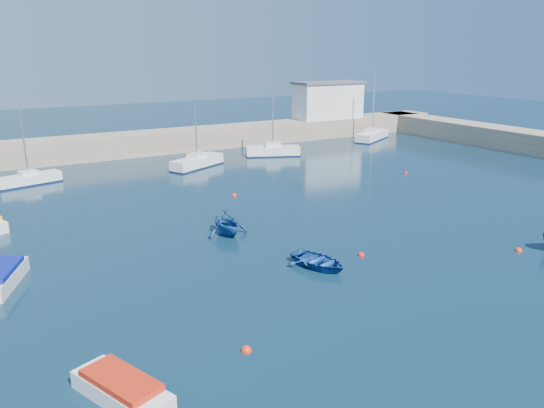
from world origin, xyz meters
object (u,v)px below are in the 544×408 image
sailboat_5 (29,179)px  sailboat_6 (197,162)px  sailboat_7 (273,151)px  sailboat_8 (372,135)px  motorboat_1 (1,277)px  dinghy_left (227,223)px  dinghy_center (318,261)px  harbor_office (328,101)px  motorboat_0 (122,389)px

sailboat_5 → sailboat_6: sailboat_6 is taller
sailboat_5 → sailboat_7: sailboat_7 is taller
sailboat_8 → motorboat_1: bearing=90.3°
motorboat_1 → dinghy_left: (14.06, 1.44, 0.36)m
sailboat_7 → sailboat_8: sailboat_8 is taller
dinghy_center → dinghy_left: size_ratio=1.11×
sailboat_5 → sailboat_6: size_ratio=0.85×
motorboat_1 → dinghy_left: dinghy_left is taller
harbor_office → dinghy_center: size_ratio=2.72×
sailboat_6 → dinghy_left: size_ratio=2.69×
sailboat_7 → sailboat_8: 18.34m
motorboat_1 → sailboat_7: bearing=60.7°
sailboat_7 → dinghy_center: bearing=177.0°
sailboat_6 → sailboat_7: (10.35, 1.54, 0.03)m
sailboat_5 → motorboat_0: bearing=163.7°
harbor_office → sailboat_8: sailboat_8 is taller
sailboat_6 → sailboat_7: bearing=-109.2°
harbor_office → sailboat_6: (-25.00, -10.83, -4.47)m
sailboat_5 → motorboat_0: (-0.88, -36.47, -0.10)m
harbor_office → motorboat_1: 56.83m
harbor_office → sailboat_8: (3.41, -6.11, -4.45)m
sailboat_5 → sailboat_6: (16.68, -0.79, 0.09)m
sailboat_5 → sailboat_6: 16.70m
sailboat_7 → dinghy_center: size_ratio=2.31×
sailboat_6 → dinghy_left: 22.29m
motorboat_0 → dinghy_center: (13.18, 6.51, -0.06)m
sailboat_7 → sailboat_8: bearing=-57.4°
sailboat_6 → sailboat_7: size_ratio=1.05×
motorboat_1 → dinghy_center: size_ratio=1.29×
sailboat_7 → sailboat_8: (18.06, 3.18, -0.01)m
dinghy_left → motorboat_1: bearing=-176.9°
harbor_office → sailboat_5: bearing=-166.5°
dinghy_center → sailboat_8: bearing=30.7°
sailboat_5 → dinghy_center: size_ratio=2.05×
sailboat_8 → motorboat_0: 61.20m
sailboat_6 → dinghy_center: bearing=143.8°
sailboat_5 → dinghy_center: bearing=-172.6°
sailboat_7 → dinghy_center: (-14.72, -30.70, -0.28)m
sailboat_5 → sailboat_6: bearing=-107.7°
sailboat_5 → sailboat_8: 45.26m
motorboat_0 → sailboat_6: bearing=42.0°
dinghy_left → motorboat_0: bearing=-130.2°
harbor_office → sailboat_7: sailboat_7 is taller
sailboat_8 → dinghy_left: size_ratio=2.99×
sailboat_5 → dinghy_left: bearing=-170.3°
sailboat_5 → dinghy_center: 32.39m
sailboat_5 → motorboat_0: sailboat_5 is taller
sailboat_8 → motorboat_0: bearing=102.4°
sailboat_7 → sailboat_6: bearing=121.0°
sailboat_6 → dinghy_left: sailboat_6 is taller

